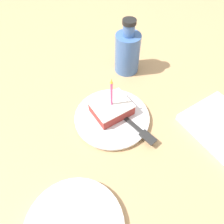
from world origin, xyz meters
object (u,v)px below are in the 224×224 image
Objects in this scene: bottle at (127,52)px; plate at (112,117)px; cake_slice at (112,108)px; fork at (133,125)px.

plate is at bearing -45.72° from bottle.
cake_slice is at bearing 150.77° from plate.
cake_slice is (-0.01, 0.01, 0.03)m from plate.
plate is at bearing -29.23° from cake_slice.
plate is 0.03m from cake_slice.
bottle is at bearing 134.28° from plate.
bottle is (-0.15, 0.15, 0.04)m from cake_slice.
cake_slice reaches higher than fork.
bottle reaches higher than cake_slice.
fork is at bearing -31.09° from bottle.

